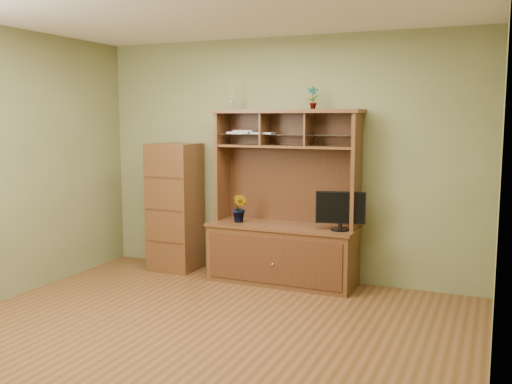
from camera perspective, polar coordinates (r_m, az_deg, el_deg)
The scene contains 8 objects.
room at distance 4.65m, azimuth -5.76°, elevation 1.69°, with size 4.54×4.04×2.74m.
media_hutch at distance 6.29m, azimuth 2.74°, elevation -4.38°, with size 1.66×0.61×1.90m.
monitor at distance 5.96m, azimuth 8.44°, elevation -1.79°, with size 0.51×0.20×0.40m.
orchid_plant at distance 6.35m, azimuth -1.62°, elevation -1.62°, with size 0.18×0.14×0.32m, color #2B521C.
top_plant at distance 6.14m, azimuth 5.69°, elevation 9.39°, with size 0.13×0.09×0.25m, color #2B6A25.
reed_diffuser at distance 6.49m, azimuth -2.47°, elevation 9.33°, with size 0.06×0.06×0.32m.
magazines at distance 6.40m, azimuth -0.69°, elevation 6.00°, with size 0.54×0.21×0.04m.
side_cabinet at distance 6.86m, azimuth -8.10°, elevation -1.49°, with size 0.54×0.49×1.51m.
Camera 1 is at (2.24, -4.04, 1.82)m, focal length 40.00 mm.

